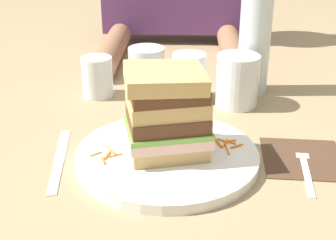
% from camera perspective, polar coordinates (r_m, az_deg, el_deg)
% --- Properties ---
extents(ground_plane, '(3.00, 3.00, 0.00)m').
position_cam_1_polar(ground_plane, '(0.76, -1.37, -3.85)').
color(ground_plane, '#9E8460').
extents(main_plate, '(0.28, 0.28, 0.02)m').
position_cam_1_polar(main_plate, '(0.72, -0.11, -4.47)').
color(main_plate, white).
rests_on(main_plate, ground_plane).
extents(sandwich, '(0.14, 0.13, 0.14)m').
position_cam_1_polar(sandwich, '(0.69, -0.16, 0.85)').
color(sandwich, tan).
rests_on(sandwich, main_plate).
extents(carrot_shred_0, '(0.01, 0.02, 0.00)m').
position_cam_1_polar(carrot_shred_0, '(0.70, -7.93, -4.95)').
color(carrot_shred_0, orange).
rests_on(carrot_shred_0, main_plate).
extents(carrot_shred_1, '(0.01, 0.02, 0.00)m').
position_cam_1_polar(carrot_shred_1, '(0.71, -7.45, -4.31)').
color(carrot_shred_1, orange).
rests_on(carrot_shred_1, main_plate).
extents(carrot_shred_2, '(0.02, 0.03, 0.00)m').
position_cam_1_polar(carrot_shred_2, '(0.73, -7.04, -3.61)').
color(carrot_shred_2, orange).
rests_on(carrot_shred_2, main_plate).
extents(carrot_shred_3, '(0.02, 0.02, 0.00)m').
position_cam_1_polar(carrot_shred_3, '(0.72, -8.79, -4.11)').
color(carrot_shred_3, orange).
rests_on(carrot_shred_3, main_plate).
extents(carrot_shred_4, '(0.02, 0.01, 0.00)m').
position_cam_1_polar(carrot_shred_4, '(0.71, -6.42, -4.32)').
color(carrot_shred_4, orange).
rests_on(carrot_shred_4, main_plate).
extents(carrot_shred_5, '(0.02, 0.01, 0.00)m').
position_cam_1_polar(carrot_shred_5, '(0.75, 7.57, -2.57)').
color(carrot_shred_5, orange).
rests_on(carrot_shred_5, main_plate).
extents(carrot_shred_6, '(0.03, 0.02, 0.00)m').
position_cam_1_polar(carrot_shred_6, '(0.75, 7.23, -2.62)').
color(carrot_shred_6, orange).
rests_on(carrot_shred_6, main_plate).
extents(carrot_shred_7, '(0.02, 0.03, 0.00)m').
position_cam_1_polar(carrot_shred_7, '(0.74, 6.19, -2.92)').
color(carrot_shred_7, orange).
rests_on(carrot_shred_7, main_plate).
extents(carrot_shred_8, '(0.02, 0.01, 0.00)m').
position_cam_1_polar(carrot_shred_8, '(0.74, 8.43, -3.17)').
color(carrot_shred_8, orange).
rests_on(carrot_shred_8, main_plate).
extents(carrot_shred_9, '(0.01, 0.03, 0.00)m').
position_cam_1_polar(carrot_shred_9, '(0.73, 7.28, -3.60)').
color(carrot_shred_9, orange).
rests_on(carrot_shred_9, main_plate).
extents(carrot_shred_10, '(0.01, 0.02, 0.00)m').
position_cam_1_polar(carrot_shred_10, '(0.75, 7.09, -2.76)').
color(carrot_shred_10, orange).
rests_on(carrot_shred_10, main_plate).
extents(napkin_dark, '(0.13, 0.14, 0.00)m').
position_cam_1_polar(napkin_dark, '(0.76, 16.24, -4.50)').
color(napkin_dark, '#4C3323').
rests_on(napkin_dark, ground_plane).
extents(fork, '(0.03, 0.17, 0.00)m').
position_cam_1_polar(fork, '(0.74, 16.46, -5.14)').
color(fork, silver).
rests_on(fork, napkin_dark).
extents(knife, '(0.04, 0.20, 0.00)m').
position_cam_1_polar(knife, '(0.74, -13.23, -4.92)').
color(knife, silver).
rests_on(knife, ground_plane).
extents(juice_glass, '(0.08, 0.08, 0.10)m').
position_cam_1_polar(juice_glass, '(0.92, 8.46, 4.40)').
color(juice_glass, white).
rests_on(juice_glass, ground_plane).
extents(water_bottle, '(0.06, 0.06, 0.31)m').
position_cam_1_polar(water_bottle, '(0.97, 10.72, 11.21)').
color(water_bottle, silver).
rests_on(water_bottle, ground_plane).
extents(empty_tumbler_0, '(0.07, 0.07, 0.10)m').
position_cam_1_polar(empty_tumbler_0, '(0.94, 2.57, 5.29)').
color(empty_tumbler_0, silver).
rests_on(empty_tumbler_0, ground_plane).
extents(empty_tumbler_1, '(0.06, 0.06, 0.08)m').
position_cam_1_polar(empty_tumbler_1, '(0.97, -8.66, 5.26)').
color(empty_tumbler_1, silver).
rests_on(empty_tumbler_1, ground_plane).
extents(empty_tumbler_2, '(0.08, 0.08, 0.08)m').
position_cam_1_polar(empty_tumbler_2, '(1.02, -2.64, 6.62)').
color(empty_tumbler_2, silver).
rests_on(empty_tumbler_2, ground_plane).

